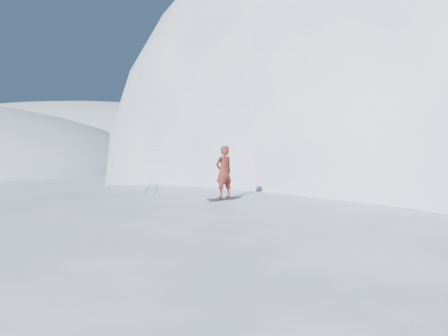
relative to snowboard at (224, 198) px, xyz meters
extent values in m
plane|color=white|center=(-3.18, -0.67, -2.41)|extent=(400.00, 400.00, 0.00)
ellipsoid|color=white|center=(-2.18, 2.33, -2.41)|extent=(36.00, 28.00, 4.80)
ellipsoid|color=white|center=(18.82, 25.33, -2.41)|extent=(60.00, 56.00, 56.00)
ellipsoid|color=white|center=(6.82, 19.33, -2.41)|extent=(28.00, 24.00, 18.00)
ellipsoid|color=white|center=(-43.18, 109.33, -2.41)|extent=(140.00, 90.00, 36.00)
ellipsoid|color=white|center=(1.82, -3.67, -2.41)|extent=(5.00, 4.50, 0.70)
ellipsoid|color=white|center=(-5.18, 5.33, -2.41)|extent=(7.00, 6.30, 1.00)
ellipsoid|color=white|center=(3.82, 3.33, -2.41)|extent=(4.00, 3.60, 0.60)
cube|color=black|center=(0.00, 0.00, 0.00)|extent=(1.34, 1.12, 0.02)
imported|color=maroon|center=(0.00, 0.00, 1.00)|extent=(0.86, 0.81, 1.97)
cube|color=silver|center=(-3.69, 4.10, 0.01)|extent=(0.80, 5.96, 0.04)
cube|color=silver|center=(-3.30, 4.10, 0.01)|extent=(0.90, 5.95, 0.04)
camera|label=1|loc=(0.09, -15.01, 1.93)|focal=32.00mm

